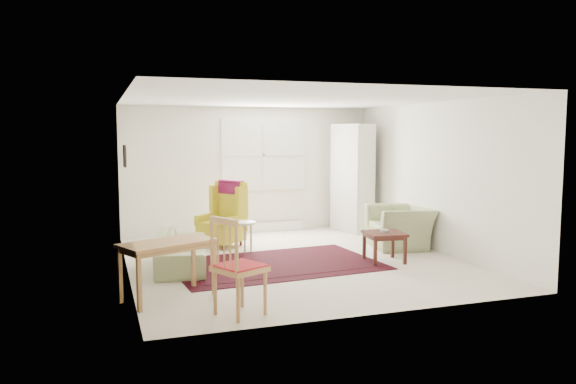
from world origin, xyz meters
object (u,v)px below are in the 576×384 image
object	(u,v)px
wingback_chair	(221,214)
cabinet	(353,178)
coffee_table	(384,247)
stool	(244,237)
armchair	(400,223)
desk	(168,270)
desk_chair	(240,266)
sofa	(181,243)

from	to	relation	value
wingback_chair	cabinet	bearing A→B (deg)	64.59
cabinet	coffee_table	bearing A→B (deg)	-120.51
stool	armchair	bearing A→B (deg)	-9.93
desk	desk_chair	bearing A→B (deg)	-52.17
wingback_chair	cabinet	distance (m)	2.98
cabinet	desk	world-z (taller)	cabinet
coffee_table	sofa	bearing A→B (deg)	167.68
wingback_chair	desk_chair	distance (m)	3.78
desk	wingback_chair	bearing A→B (deg)	66.42
desk_chair	sofa	bearing A→B (deg)	-19.61
coffee_table	stool	size ratio (longest dim) A/B	1.10
armchair	cabinet	xyz separation A→B (m)	(-0.09, 1.74, 0.66)
cabinet	desk_chair	distance (m)	5.63
desk	desk_chair	xyz separation A→B (m)	(0.67, -0.86, 0.20)
armchair	wingback_chair	distance (m)	3.13
sofa	stool	xyz separation A→B (m)	(1.14, 0.73, -0.10)
armchair	desk	world-z (taller)	armchair
armchair	desk	distance (m)	4.58
sofa	desk_chair	xyz separation A→B (m)	(0.29, -2.43, 0.19)
armchair	coffee_table	size ratio (longest dim) A/B	1.91
coffee_table	desk	world-z (taller)	desk
wingback_chair	stool	bearing A→B (deg)	-14.15
wingback_chair	desk	size ratio (longest dim) A/B	1.05
armchair	desk_chair	bearing A→B (deg)	-43.11
coffee_table	desk	size ratio (longest dim) A/B	0.52
wingback_chair	desk_chair	world-z (taller)	wingback_chair
wingback_chair	desk_chair	size ratio (longest dim) A/B	1.05
coffee_table	cabinet	xyz separation A→B (m)	(0.71, 2.66, 0.85)
sofa	cabinet	distance (m)	4.29
cabinet	desk	xyz separation A→B (m)	(-4.11, -3.56, -0.73)
coffee_table	stool	bearing A→B (deg)	143.53
desk_chair	coffee_table	bearing A→B (deg)	-83.52
desk	stool	bearing A→B (deg)	56.42
coffee_table	desk_chair	xyz separation A→B (m)	(-2.73, -1.77, 0.31)
desk_chair	stool	bearing A→B (deg)	-41.56
coffee_table	armchair	bearing A→B (deg)	48.95
desk	desk_chair	distance (m)	1.11
desk_chair	cabinet	bearing A→B (deg)	-64.27
sofa	desk_chair	distance (m)	2.45
sofa	desk_chair	size ratio (longest dim) A/B	1.62
sofa	desk	xyz separation A→B (m)	(-0.38, -1.56, -0.01)
armchair	coffee_table	bearing A→B (deg)	-31.45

